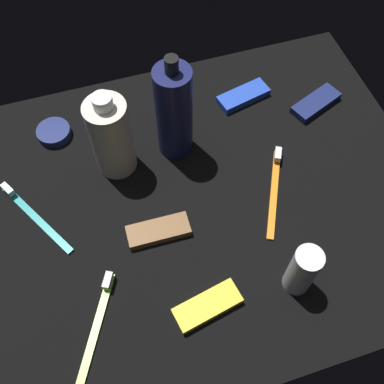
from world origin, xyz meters
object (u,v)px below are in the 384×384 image
Objects in this scene: snack_bar_brown at (158,231)px; snack_bar_blue at (243,96)px; lotion_bottle at (174,112)px; cream_tin_left at (54,133)px; snack_bar_yellow at (207,306)px; toothbrush_orange at (275,187)px; toothbrush_teal at (32,214)px; snack_bar_navy at (316,103)px; toothbrush_lime at (97,323)px; deodorant_stick at (302,271)px; bodywash_bottle at (111,137)px.

snack_bar_brown and snack_bar_blue have the same top height.
lotion_bottle reaches higher than cream_tin_left.
toothbrush_orange is at bearing 31.78° from snack_bar_yellow.
toothbrush_teal reaches higher than snack_bar_yellow.
snack_bar_yellow is at bearing -130.95° from snack_bar_blue.
snack_bar_yellow is at bearing -157.78° from snack_bar_navy.
snack_bar_navy is 45.99cm from snack_bar_yellow.
snack_bar_navy and snack_bar_blue have the same top height.
toothbrush_orange is (34.45, 14.08, 0.00)cm from toothbrush_lime.
lotion_bottle reaches higher than deodorant_stick.
snack_bar_yellow is at bearing -8.71° from toothbrush_lime.
toothbrush_teal is 1.55× the size of snack_bar_brown.
deodorant_stick is at bearing -101.72° from toothbrush_orange.
lotion_bottle is 33.15cm from deodorant_stick.
toothbrush_teal is at bearing 169.96° from toothbrush_orange.
bodywash_bottle is 1.69× the size of snack_bar_blue.
toothbrush_orange is at bearing -28.19° from bodywash_bottle.
snack_bar_navy is at bearing -37.90° from snack_bar_blue.
cream_tin_left is (-31.63, 40.37, -4.45)cm from deodorant_stick.
cream_tin_left is at bearing 68.89° from toothbrush_teal.
deodorant_stick is at bearing -111.44° from snack_bar_blue.
bodywash_bottle is 1.09× the size of toothbrush_teal.
toothbrush_lime is at bearing -148.94° from snack_bar_blue.
toothbrush_orange is 41.99cm from toothbrush_teal.
toothbrush_teal reaches higher than snack_bar_brown.
deodorant_stick reaches higher than snack_bar_brown.
snack_bar_brown is 14.85cm from snack_bar_yellow.
toothbrush_orange is (3.53, 17.02, -4.69)cm from deodorant_stick.
bodywash_bottle reaches higher than snack_bar_blue.
cream_tin_left is (-17.19, 39.96, 0.10)cm from snack_bar_yellow.
toothbrush_teal is at bearing 123.38° from snack_bar_yellow.
snack_bar_yellow is at bearing -76.53° from bodywash_bottle.
toothbrush_teal is at bearing 155.63° from snack_bar_brown.
bodywash_bottle is 1.69× the size of snack_bar_navy.
snack_bar_blue is (16.15, 7.19, -8.79)cm from lotion_bottle.
toothbrush_orange reaches higher than cream_tin_left.
bodywash_bottle is at bearing 151.81° from toothbrush_orange.
cream_tin_left is at bearing 163.94° from snack_bar_blue.
toothbrush_teal is 1.55× the size of snack_bar_blue.
toothbrush_lime reaches higher than snack_bar_blue.
lotion_bottle reaches higher than snack_bar_blue.
deodorant_stick is 45.22cm from toothbrush_teal.
snack_bar_blue is at bearing 84.17° from toothbrush_orange.
cream_tin_left is at bearing 146.40° from toothbrush_orange.
toothbrush_teal is 1.55× the size of snack_bar_navy.
deodorant_stick is 31.42cm from toothbrush_lime.
toothbrush_teal reaches higher than snack_bar_navy.
toothbrush_lime is 0.99× the size of toothbrush_orange.
bodywash_bottle is 40.99cm from snack_bar_navy.
lotion_bottle reaches higher than snack_bar_yellow.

